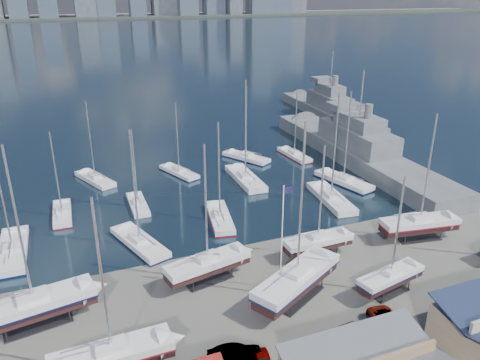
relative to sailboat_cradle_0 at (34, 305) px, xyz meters
name	(u,v)px	position (x,y,z in m)	size (l,w,h in m)	color
ground	(279,289)	(24.24, -3.32, -2.18)	(1400.00, 1400.00, 0.00)	#605E59
water	(79,39)	(24.24, 306.68, -2.33)	(1400.00, 600.00, 0.40)	#182C37
far_shore	(63,18)	(24.24, 566.68, -1.08)	(1400.00, 80.00, 2.20)	#2D332D
sailboat_cradle_0	(34,305)	(0.00, 0.00, 0.00)	(11.73, 5.09, 18.17)	#2D2D33
sailboat_cradle_1	(112,355)	(6.02, -9.32, -0.10)	(10.20, 3.13, 16.33)	#2D2D33
sailboat_cradle_2	(208,264)	(17.62, 1.06, -0.12)	(10.04, 4.66, 15.82)	#2D2D33
sailboat_cradle_3	(297,279)	(25.27, -5.33, 0.04)	(12.03, 8.58, 18.96)	#2D2D33
sailboat_cradle_4	(318,241)	(31.55, 1.11, -0.21)	(8.56, 2.54, 14.07)	#2D2D33
sailboat_cradle_5	(391,277)	(34.85, -8.23, -0.25)	(8.43, 3.82, 13.37)	#2D2D33
sailboat_cradle_6	(420,224)	(45.92, 0.11, -0.09)	(10.57, 4.36, 16.54)	#2D2D33
sailboat_moored_0	(13,252)	(-2.79, 14.95, -1.87)	(3.33, 11.46, 17.07)	black
sailboat_moored_1	(62,214)	(3.17, 23.86, -1.88)	(2.69, 8.81, 13.08)	black
sailboat_moored_2	(95,180)	(8.84, 35.63, -1.86)	(6.12, 9.83, 14.40)	black
sailboat_moored_3	(140,244)	(11.91, 11.36, -1.88)	(6.14, 11.03, 15.89)	black
sailboat_moored_4	(138,205)	(13.76, 22.93, -1.86)	(2.45, 8.34, 12.54)	black
sailboat_moored_5	(179,173)	(22.87, 33.76, -1.88)	(5.51, 9.23, 13.34)	black
sailboat_moored_6	(220,219)	(23.63, 14.26, -1.88)	(4.52, 10.30, 14.89)	black
sailboat_moored_7	(245,180)	(32.43, 26.44, -1.86)	(3.56, 11.88, 17.83)	black
sailboat_moored_8	(246,158)	(36.71, 36.56, -1.88)	(7.23, 9.92, 14.70)	black
sailboat_moored_9	(331,200)	(41.51, 14.08, -1.86)	(4.55, 11.88, 17.49)	black
sailboat_moored_10	(343,182)	(47.34, 19.57, -1.87)	(5.75, 11.26, 16.21)	black
sailboat_moored_11	(294,156)	(45.97, 34.50, -1.88)	(3.23, 9.32, 13.69)	black
naval_ship_east	(356,152)	(56.01, 28.81, -0.51)	(9.40, 51.46, 18.62)	slate
naval_ship_west	(329,111)	(68.46, 58.85, -0.52)	(9.30, 43.11, 17.85)	slate
car_b	(236,356)	(15.95, -11.79, -1.39)	(1.68, 4.82, 1.59)	gray
car_c	(390,325)	(30.97, -13.34, -1.45)	(2.45, 5.31, 1.48)	gray
car_d	(362,346)	(26.90, -14.65, -1.48)	(1.98, 4.87, 1.41)	gray
flagpole	(283,231)	(24.44, -3.35, 4.78)	(1.07, 0.12, 12.09)	white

